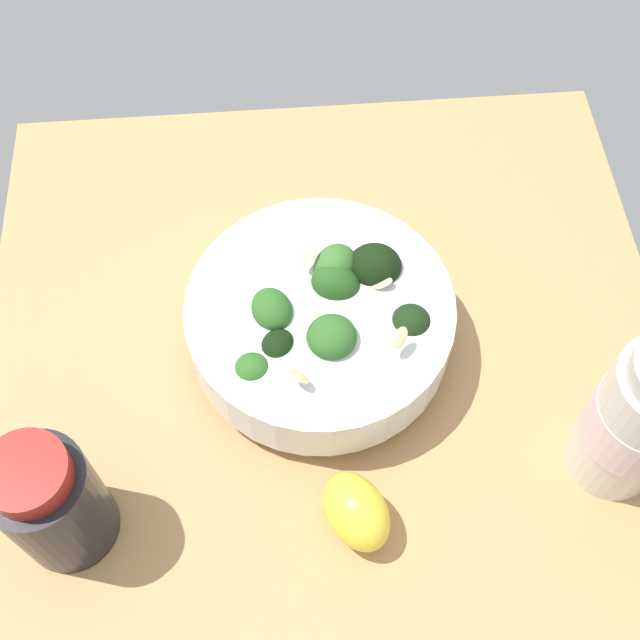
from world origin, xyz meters
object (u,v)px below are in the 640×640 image
at_px(bottle_tall, 639,419).
at_px(bottle_short, 52,502).
at_px(lemon_wedge, 356,512).
at_px(bowl_of_broccoli, 322,320).

height_order(bottle_tall, bottle_short, bottle_tall).
bearing_deg(lemon_wedge, bottle_tall, -170.14).
xyz_separation_m(bottle_tall, bottle_short, (0.40, 0.02, -0.02)).
bearing_deg(bottle_short, bowl_of_broccoli, -144.69).
height_order(lemon_wedge, bottle_tall, bottle_tall).
distance_m(bottle_tall, bottle_short, 0.41).
height_order(bowl_of_broccoli, lemon_wedge, bowl_of_broccoli).
distance_m(lemon_wedge, bottle_tall, 0.21).
relative_size(lemon_wedge, bottle_short, 0.50).
relative_size(lemon_wedge, bottle_tall, 0.40).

